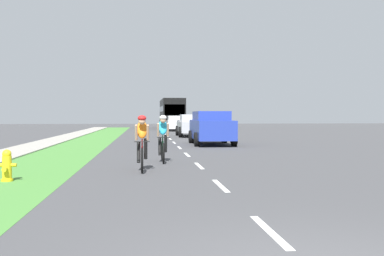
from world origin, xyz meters
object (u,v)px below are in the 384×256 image
(fire_hydrant_yellow, at_px, (7,166))
(pickup_silver, at_px, (192,125))
(cyclist_trailing, at_px, (163,138))
(cyclist_lead, at_px, (142,142))
(bus_black, at_px, (172,112))
(sedan_white, at_px, (176,123))
(suv_blue, at_px, (211,127))

(fire_hydrant_yellow, relative_size, pickup_silver, 0.15)
(fire_hydrant_yellow, height_order, cyclist_trailing, cyclist_trailing)
(cyclist_lead, bearing_deg, bus_black, 85.45)
(cyclist_trailing, bearing_deg, sedan_white, 85.22)
(cyclist_lead, distance_m, bus_black, 42.44)
(cyclist_lead, bearing_deg, fire_hydrant_yellow, -152.09)
(cyclist_lead, relative_size, sedan_white, 0.40)
(pickup_silver, relative_size, bus_black, 0.44)
(cyclist_lead, bearing_deg, sedan_white, 84.38)
(sedan_white, height_order, bus_black, bus_black)
(suv_blue, height_order, bus_black, bus_black)
(cyclist_lead, height_order, suv_blue, suv_blue)
(cyclist_trailing, bearing_deg, pickup_silver, 80.91)
(cyclist_lead, xyz_separation_m, pickup_silver, (3.60, 20.60, 0.02))
(fire_hydrant_yellow, height_order, pickup_silver, pickup_silver)
(cyclist_lead, distance_m, cyclist_trailing, 2.44)
(suv_blue, bearing_deg, sedan_white, 91.11)
(fire_hydrant_yellow, bearing_deg, suv_blue, 62.08)
(cyclist_lead, relative_size, cyclist_trailing, 1.00)
(pickup_silver, bearing_deg, fire_hydrant_yellow, -106.96)
(cyclist_lead, height_order, pickup_silver, pickup_silver)
(cyclist_lead, bearing_deg, pickup_silver, 80.09)
(fire_hydrant_yellow, bearing_deg, sedan_white, 79.45)
(sedan_white, relative_size, bus_black, 0.37)
(fire_hydrant_yellow, relative_size, sedan_white, 0.18)
(fire_hydrant_yellow, distance_m, suv_blue, 14.63)
(sedan_white, bearing_deg, cyclist_trailing, -94.78)
(suv_blue, bearing_deg, cyclist_trailing, -108.48)
(sedan_white, bearing_deg, suv_blue, -88.89)
(fire_hydrant_yellow, bearing_deg, pickup_silver, 73.04)
(cyclist_lead, height_order, cyclist_trailing, same)
(sedan_white, distance_m, bus_black, 9.56)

